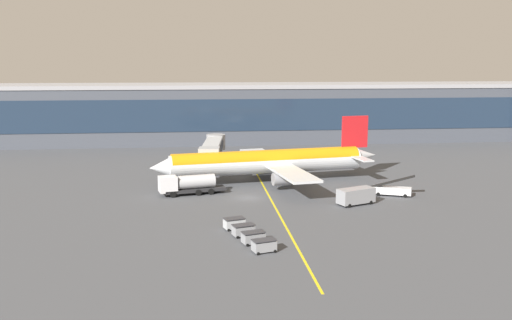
{
  "coord_description": "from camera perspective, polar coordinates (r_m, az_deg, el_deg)",
  "views": [
    {
      "loc": [
        -7.97,
        -86.04,
        21.37
      ],
      "look_at": [
        2.23,
        8.94,
        4.5
      ],
      "focal_mm": 39.19,
      "sensor_mm": 36.0,
      "label": 1
    }
  ],
  "objects": [
    {
      "name": "ground_plane",
      "position": [
        89.01,
        -0.81,
        -3.88
      ],
      "size": [
        700.0,
        700.0,
        0.0
      ],
      "primitive_type": "plane",
      "color": "#47494F"
    },
    {
      "name": "belt_loader",
      "position": [
        92.9,
        13.72,
        -2.95
      ],
      "size": [
        6.88,
        4.06,
        3.49
      ],
      "color": "white",
      "rests_on": "ground_plane"
    },
    {
      "name": "jet_bridge",
      "position": [
        107.93,
        -4.4,
        1.17
      ],
      "size": [
        5.71,
        21.14,
        6.52
      ],
      "color": "#B2B7BC",
      "rests_on": "ground_plane"
    },
    {
      "name": "main_airliner",
      "position": [
        99.41,
        1.31,
        -0.15
      ],
      "size": [
        42.04,
        33.48,
        11.54
      ],
      "color": "silver",
      "rests_on": "ground_plane"
    },
    {
      "name": "lavatory_truck",
      "position": [
        85.99,
        10.23,
        -3.56
      ],
      "size": [
        6.24,
        4.35,
        2.5
      ],
      "color": "gray",
      "rests_on": "ground_plane"
    },
    {
      "name": "baggage_cart_2",
      "position": [
        69.77,
        -1.3,
        -7.15
      ],
      "size": [
        2.98,
        2.25,
        1.48
      ],
      "color": "gray",
      "rests_on": "ground_plane"
    },
    {
      "name": "baggage_cart_3",
      "position": [
        72.63,
        -2.23,
        -6.46
      ],
      "size": [
        2.98,
        2.25,
        1.48
      ],
      "color": "#B2B7BC",
      "rests_on": "ground_plane"
    },
    {
      "name": "apron_lead_in_line",
      "position": [
        91.32,
        1.24,
        -3.52
      ],
      "size": [
        0.63,
        80.0,
        0.01
      ],
      "primitive_type": "cube",
      "rotation": [
        0.0,
        0.0,
        -0.0
      ],
      "color": "yellow",
      "rests_on": "ground_plane"
    },
    {
      "name": "fuel_tanker",
      "position": [
        91.33,
        -6.99,
        -2.47
      ],
      "size": [
        11.09,
        4.87,
        3.25
      ],
      "color": "#232326",
      "rests_on": "ground_plane"
    },
    {
      "name": "baggage_cart_1",
      "position": [
        66.94,
        -0.28,
        -7.9
      ],
      "size": [
        2.98,
        2.25,
        1.48
      ],
      "color": "gray",
      "rests_on": "ground_plane"
    },
    {
      "name": "baggage_cart_0",
      "position": [
        64.14,
        0.82,
        -8.71
      ],
      "size": [
        2.98,
        2.25,
        1.48
      ],
      "color": "gray",
      "rests_on": "ground_plane"
    },
    {
      "name": "terminal_building",
      "position": [
        154.05,
        3.16,
        4.93
      ],
      "size": [
        222.65,
        21.3,
        15.48
      ],
      "color": "#424751",
      "rests_on": "ground_plane"
    }
  ]
}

